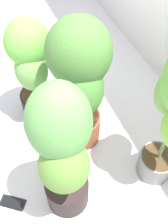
% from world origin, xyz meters
% --- Properties ---
extents(ground_plane, '(8.00, 8.00, 0.00)m').
position_xyz_m(ground_plane, '(0.00, 0.00, 0.00)').
color(ground_plane, silver).
rests_on(ground_plane, ground).
extents(potted_plant_center, '(0.46, 0.43, 0.88)m').
position_xyz_m(potted_plant_center, '(-0.04, 0.10, 0.54)').
color(potted_plant_center, brown).
rests_on(potted_plant_center, ground).
extents(potted_plant_front_left, '(0.36, 0.35, 0.74)m').
position_xyz_m(potted_plant_front_left, '(-0.33, -0.08, 0.43)').
color(potted_plant_front_left, black).
rests_on(potted_plant_front_left, ground).
extents(potted_plant_front_right, '(0.37, 0.35, 0.93)m').
position_xyz_m(potted_plant_front_right, '(0.33, -0.13, 0.55)').
color(potted_plant_front_right, black).
rests_on(potted_plant_front_right, ground).
extents(cell_phone, '(0.14, 0.16, 0.01)m').
position_xyz_m(cell_phone, '(0.22, -0.42, 0.00)').
color(cell_phone, black).
rests_on(cell_phone, ground).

